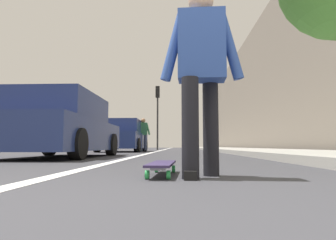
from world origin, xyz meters
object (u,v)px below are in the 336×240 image
object	(u,v)px
skater_person	(201,67)
pedestrian_distant	(143,133)
parked_car_near	(61,128)
parked_car_mid	(123,137)
traffic_light	(158,106)
skateboard	(162,165)

from	to	relation	value
skater_person	pedestrian_distant	size ratio (longest dim) A/B	1.04
pedestrian_distant	parked_car_near	bearing A→B (deg)	170.85
parked_car_near	pedestrian_distant	xyz separation A→B (m)	(6.90, -1.11, 0.20)
skater_person	pedestrian_distant	bearing A→B (deg)	9.47
parked_car_mid	traffic_light	bearing A→B (deg)	-9.71
skater_person	traffic_light	size ratio (longest dim) A/B	0.37
skateboard	parked_car_mid	bearing A→B (deg)	12.63
parked_car_mid	pedestrian_distant	distance (m)	0.96
skater_person	parked_car_mid	size ratio (longest dim) A/B	0.39
traffic_light	pedestrian_distant	distance (m)	6.88
skater_person	pedestrian_distant	xyz separation A→B (m)	(11.20, 1.87, -0.04)
skateboard	parked_car_near	world-z (taller)	parked_car_near
skater_person	pedestrian_distant	distance (m)	11.35
skater_person	parked_car_mid	distance (m)	11.46
pedestrian_distant	parked_car_mid	bearing A→B (deg)	95.06
skater_person	traffic_light	world-z (taller)	traffic_light
skater_person	parked_car_near	distance (m)	5.24
parked_car_near	parked_car_mid	world-z (taller)	parked_car_near
parked_car_mid	pedestrian_distant	bearing A→B (deg)	-84.94
skater_person	traffic_light	distance (m)	17.92
skateboard	pedestrian_distant	xyz separation A→B (m)	(11.05, 1.52, 0.80)
traffic_light	parked_car_mid	bearing A→B (deg)	170.29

